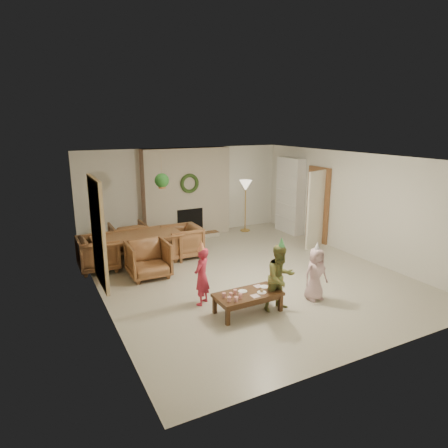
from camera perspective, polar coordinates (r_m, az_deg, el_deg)
floor at (r=8.60m, az=3.02°, el=-7.16°), size 7.00×7.00×0.00m
ceiling at (r=8.02m, az=3.26°, el=9.68°), size 7.00×7.00×0.00m
wall_back at (r=11.32m, az=-5.81°, el=4.67°), size 7.00×0.00×7.00m
wall_front at (r=5.62m, az=21.46°, el=-6.60°), size 7.00×0.00×7.00m
wall_left at (r=7.24m, az=-17.88°, el=-1.62°), size 0.00×7.00×7.00m
wall_right at (r=10.04m, az=18.13°, el=2.75°), size 0.00×7.00×7.00m
fireplace_mass at (r=11.14m, az=-5.43°, el=4.52°), size 2.50×0.40×2.50m
fireplace_hearth at (r=11.09m, az=-4.62°, el=-1.82°), size 1.60×0.30×0.12m
fireplace_firebox at (r=11.14m, az=-4.99°, el=0.32°), size 0.75×0.12×0.75m
fireplace_wreath at (r=10.88m, az=-5.02°, el=5.89°), size 0.54×0.10×0.54m
floor_lamp_base at (r=11.89m, az=3.07°, el=-0.90°), size 0.29×0.29×0.03m
floor_lamp_post at (r=11.72m, az=3.11°, el=2.40°), size 0.03×0.03×1.38m
floor_lamp_shade at (r=11.60m, az=3.16°, el=5.61°), size 0.37×0.37×0.31m
bookshelf_carcass at (r=11.67m, az=9.56°, el=4.09°), size 0.30×1.00×2.20m
bookshelf_shelf_a at (r=11.79m, az=9.35°, el=0.98°), size 0.30×0.92×0.03m
bookshelf_shelf_b at (r=11.71m, az=9.43°, el=2.88°), size 0.30×0.92×0.03m
bookshelf_shelf_c at (r=11.63m, az=9.51°, el=4.81°), size 0.30×0.92×0.03m
bookshelf_shelf_d at (r=11.57m, az=9.59°, el=6.76°), size 0.30×0.92×0.03m
books_row_lower at (r=11.63m, az=9.73°, el=1.48°), size 0.20×0.40×0.24m
books_row_mid at (r=11.71m, az=9.23°, el=3.59°), size 0.20×0.44×0.24m
books_row_upper at (r=11.52m, az=9.75°, el=5.36°), size 0.20×0.36×0.22m
door_frame at (r=10.92m, az=13.47°, el=2.74°), size 0.05×0.86×2.04m
door_leaf at (r=10.40m, az=13.21°, el=2.07°), size 0.77×0.32×2.00m
curtain_panel at (r=7.44m, az=-17.84°, el=-1.20°), size 0.06×1.20×2.00m
dining_table at (r=9.25m, az=-12.44°, el=-3.61°), size 2.00×1.12×0.70m
dining_chair_near at (r=8.43m, az=-10.93°, el=-5.05°), size 0.83×0.85×0.77m
dining_chair_far at (r=10.05m, az=-13.72°, el=-2.00°), size 0.83×0.85×0.77m
dining_chair_left at (r=9.08m, az=-17.81°, el=-4.08°), size 0.85×0.83×0.77m
dining_chair_right at (r=9.55m, az=-6.09°, el=-2.54°), size 0.85×0.83×0.77m
hanging_plant_cord at (r=8.90m, az=-9.08°, el=7.73°), size 0.01×0.01×0.70m
hanging_plant_pot at (r=8.94m, az=-8.99°, el=5.51°), size 0.16×0.16×0.12m
hanging_plant_foliage at (r=8.92m, az=-9.02°, el=6.27°), size 0.32×0.32×0.32m
coffee_table_top at (r=6.82m, az=3.50°, el=-10.19°), size 1.16×0.59×0.05m
coffee_table_apron at (r=6.85m, az=3.49°, el=-10.66°), size 1.07×0.50×0.07m
coffee_leg_fl at (r=6.48m, az=0.54°, el=-13.30°), size 0.06×0.06×0.30m
coffee_leg_fr at (r=6.99m, az=8.22°, el=-11.29°), size 0.06×0.06×0.30m
coffee_leg_bl at (r=6.85m, az=-1.37°, el=-11.68°), size 0.06×0.06×0.30m
coffee_leg_br at (r=7.33m, az=6.04°, el=-9.93°), size 0.06×0.06×0.30m
cup_a at (r=6.49m, az=0.74°, el=-10.88°), size 0.06×0.06×0.08m
cup_b at (r=6.63m, az=-0.01°, el=-10.30°), size 0.06×0.06×0.08m
cup_c at (r=6.50m, az=1.76°, el=-10.83°), size 0.06×0.06×0.08m
cup_d at (r=6.64m, az=1.00°, el=-10.26°), size 0.06×0.06×0.08m
cup_e at (r=6.61m, az=2.40°, el=-10.38°), size 0.06×0.06×0.08m
cup_f at (r=6.75m, az=1.63°, el=-9.83°), size 0.06×0.06×0.08m
plate_a at (r=6.87m, az=2.72°, el=-9.72°), size 0.16×0.16×0.01m
plate_b at (r=6.85m, az=5.49°, el=-9.85°), size 0.16×0.16×0.01m
plate_c at (r=7.08m, az=5.91°, el=-9.04°), size 0.16×0.16×0.01m
food_scoop at (r=6.84m, az=5.50°, el=-9.58°), size 0.06×0.06×0.06m
napkin_left at (r=6.71m, az=4.55°, el=-10.38°), size 0.13×0.13×0.01m
napkin_right at (r=7.08m, az=4.98°, el=-8.99°), size 0.13×0.13×0.01m
child_red at (r=7.04m, az=-3.24°, el=-7.59°), size 0.46×0.44×1.06m
party_hat_red at (r=6.84m, az=-3.31°, el=-3.14°), size 0.18×0.18×0.20m
child_plaid at (r=6.87m, az=8.17°, el=-7.74°), size 0.59×0.47×1.18m
party_hat_plaid at (r=6.66m, az=8.37°, el=-2.69°), size 0.18×0.18×0.19m
child_pink at (r=7.41m, az=13.16°, el=-7.09°), size 0.49×0.32×0.98m
party_hat_pink at (r=7.24m, az=13.40°, el=-3.17°), size 0.15×0.15×0.18m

